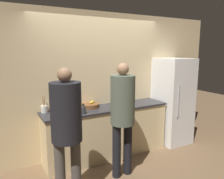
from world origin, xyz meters
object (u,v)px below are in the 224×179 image
Objects in this scene: bottle_red at (123,102)px; utensil_crock at (44,109)px; person_left at (66,123)px; refrigerator at (172,101)px; cup_yellow at (125,104)px; fruit_bowl at (90,105)px; cup_white at (131,101)px; person_center at (123,110)px; bottle_dark at (83,110)px.

utensil_crock is at bearing 165.30° from bottle_red.
bottle_red is at bearing 29.68° from person_left.
refrigerator reaches higher than bottle_red.
bottle_red is at bearing -14.70° from utensil_crock.
cup_yellow is at bearing -179.59° from refrigerator.
fruit_bowl reaches higher than cup_white.
bottle_red is at bearing -145.12° from cup_white.
person_center is 20.98× the size of cup_white.
bottle_dark reaches higher than fruit_bowl.
person_center is 5.25× the size of fruit_bowl.
utensil_crock is at bearing 92.51° from person_left.
refrigerator reaches higher than person_left.
cup_yellow is (-1.18, -0.01, 0.08)m from refrigerator.
utensil_crock is at bearing 145.60° from bottle_dark.
utensil_crock reaches higher than bottle_dark.
bottle_dark is at bearing -177.00° from refrigerator.
refrigerator is at bearing 0.41° from cup_yellow.
cup_white is at bearing 171.61° from refrigerator.
person_left is 20.80× the size of cup_white.
fruit_bowl is 4.00× the size of cup_white.
bottle_red is (1.30, -0.34, 0.03)m from utensil_crock.
utensil_crock reaches higher than cup_yellow.
person_left is 1.25m from fruit_bowl.
person_left is at bearing -126.37° from fruit_bowl.
person_center is 21.97× the size of cup_yellow.
utensil_crock is at bearing 175.70° from cup_white.
refrigerator is at bearing 20.97° from person_center.
person_center is at bearing -78.12° from fruit_bowl.
bottle_red is at bearing 1.90° from bottle_dark.
bottle_red is 2.94× the size of cup_white.
cup_white is at bearing 32.81° from cup_yellow.
bottle_red reaches higher than fruit_bowl.
bottle_dark is 1.95× the size of cup_white.
refrigerator reaches higher than cup_yellow.
cup_white is at bearing 34.88° from bottle_red.
utensil_crock is 1.35m from bottle_red.
fruit_bowl is (-0.17, 0.82, -0.09)m from person_center.
refrigerator is 2.65m from person_left.
bottle_dark is 0.66× the size of bottle_red.
cup_yellow is at bearing -19.59° from fruit_bowl.
fruit_bowl is at bearing 51.45° from bottle_dark.
fruit_bowl is at bearing 160.41° from cup_yellow.
fruit_bowl is 0.40m from bottle_dark.
cup_yellow is (1.39, -0.27, -0.03)m from utensil_crock.
utensil_crock is 1.75× the size of bottle_dark.
cup_white is at bearing -4.61° from fruit_bowl.
bottle_red is 0.13m from cup_yellow.
fruit_bowl is (-1.78, 0.21, 0.07)m from refrigerator.
cup_white is (0.83, -0.07, 0.00)m from fruit_bowl.
bottle_red is 0.39m from cup_white.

